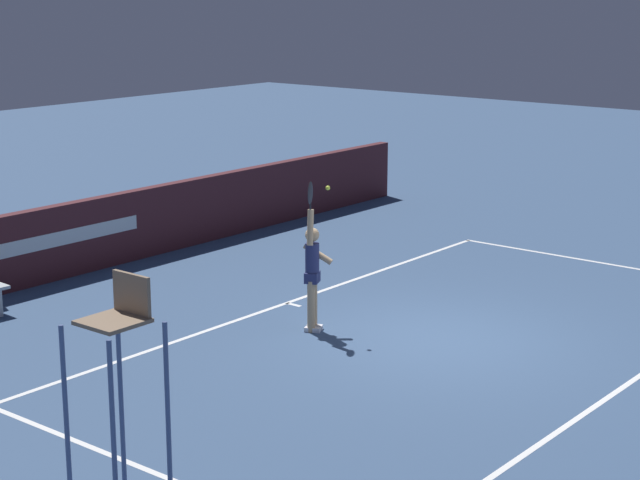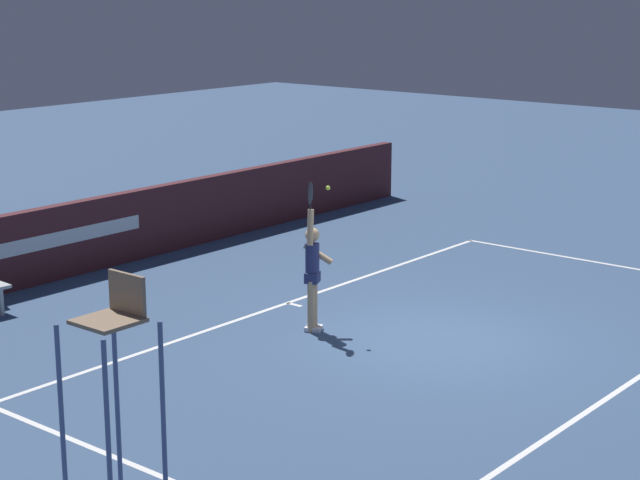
% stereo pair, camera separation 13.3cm
% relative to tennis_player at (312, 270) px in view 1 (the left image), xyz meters
% --- Properties ---
extents(ground_plane, '(60.00, 60.00, 0.00)m').
position_rel_tennis_player_xyz_m(ground_plane, '(0.85, -1.74, -0.96)').
color(ground_plane, '#375174').
extents(court_lines, '(11.56, 6.01, 0.00)m').
position_rel_tennis_player_xyz_m(court_lines, '(0.85, -1.69, -0.96)').
color(court_lines, white).
rests_on(court_lines, ground).
extents(back_wall, '(17.15, 0.23, 1.33)m').
position_rel_tennis_player_xyz_m(back_wall, '(0.85, 5.43, -0.29)').
color(back_wall, '#4A1F24').
rests_on(back_wall, ground).
extents(tennis_player, '(0.51, 0.46, 2.34)m').
position_rel_tennis_player_xyz_m(tennis_player, '(0.00, 0.00, 0.00)').
color(tennis_player, tan).
rests_on(tennis_player, ground).
extents(tennis_ball, '(0.07, 0.07, 0.07)m').
position_rel_tennis_player_xyz_m(tennis_ball, '(0.19, -0.14, 1.24)').
color(tennis_ball, '#D1E03A').
extents(umpire_chair, '(0.74, 0.74, 2.46)m').
position_rel_tennis_player_xyz_m(umpire_chair, '(-5.71, -2.27, 0.61)').
color(umpire_chair, '#495C8B').
rests_on(umpire_chair, ground).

